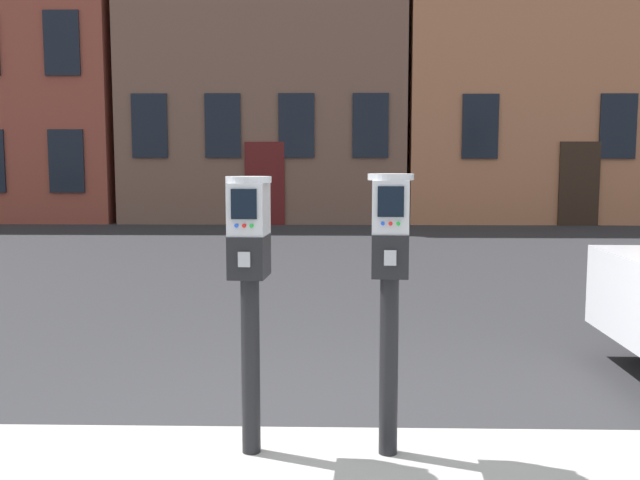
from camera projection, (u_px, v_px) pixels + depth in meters
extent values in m
plane|color=#28282B|center=(295.00, 468.00, 3.54)|extent=(160.00, 160.00, 0.00)
cylinder|color=black|center=(251.00, 365.00, 3.36)|extent=(0.10, 0.10, 0.87)
cube|color=black|center=(249.00, 256.00, 3.30)|extent=(0.19, 0.25, 0.20)
cube|color=#A5A8AD|center=(244.00, 259.00, 3.18)|extent=(0.06, 0.02, 0.07)
cube|color=#B7BABF|center=(249.00, 209.00, 3.28)|extent=(0.18, 0.24, 0.25)
cube|color=black|center=(244.00, 204.00, 3.16)|extent=(0.12, 0.02, 0.14)
cylinder|color=blue|center=(236.00, 226.00, 3.17)|extent=(0.02, 0.01, 0.02)
cylinder|color=red|center=(244.00, 226.00, 3.17)|extent=(0.02, 0.01, 0.02)
cylinder|color=green|center=(252.00, 226.00, 3.17)|extent=(0.02, 0.01, 0.02)
cylinder|color=#B7BABF|center=(249.00, 180.00, 3.26)|extent=(0.23, 0.23, 0.03)
cylinder|color=black|center=(389.00, 365.00, 3.35)|extent=(0.10, 0.10, 0.88)
cube|color=black|center=(390.00, 254.00, 3.29)|extent=(0.19, 0.25, 0.20)
cube|color=#A5A8AD|center=(390.00, 258.00, 3.16)|extent=(0.06, 0.02, 0.07)
cube|color=#B7BABF|center=(390.00, 207.00, 3.26)|extent=(0.18, 0.24, 0.25)
cube|color=black|center=(391.00, 202.00, 3.14)|extent=(0.12, 0.02, 0.14)
cylinder|color=blue|center=(383.00, 223.00, 3.15)|extent=(0.02, 0.01, 0.02)
cylinder|color=red|center=(391.00, 224.00, 3.15)|extent=(0.02, 0.01, 0.02)
cylinder|color=green|center=(398.00, 224.00, 3.15)|extent=(0.02, 0.01, 0.02)
cylinder|color=#B7BABF|center=(391.00, 177.00, 3.25)|extent=(0.23, 0.23, 0.03)
cube|color=brown|center=(2.00, 17.00, 20.59)|extent=(8.15, 6.66, 11.75)
cube|color=black|center=(66.00, 161.00, 17.64)|extent=(0.90, 0.06, 1.60)
cube|color=black|center=(62.00, 43.00, 17.32)|extent=(0.90, 0.06, 1.60)
cube|color=black|center=(150.00, 126.00, 17.49)|extent=(0.90, 0.06, 1.60)
cube|color=black|center=(223.00, 126.00, 17.45)|extent=(0.90, 0.06, 1.60)
cube|color=black|center=(296.00, 126.00, 17.40)|extent=(0.90, 0.06, 1.60)
cube|color=black|center=(370.00, 126.00, 17.36)|extent=(0.90, 0.06, 1.60)
cube|color=#591414|center=(265.00, 184.00, 17.58)|extent=(1.00, 0.07, 2.10)
cube|color=black|center=(480.00, 126.00, 17.29)|extent=(0.90, 0.06, 1.60)
cube|color=black|center=(618.00, 126.00, 17.21)|extent=(0.90, 0.06, 1.60)
cube|color=black|center=(579.00, 184.00, 17.39)|extent=(1.00, 0.07, 2.10)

